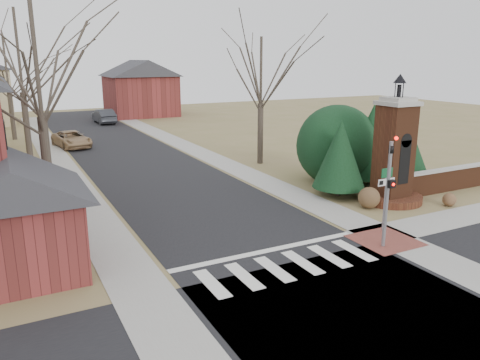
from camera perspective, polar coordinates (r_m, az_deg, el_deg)
ground at (r=16.49m, az=7.48°, el=-11.39°), size 120.00×120.00×0.00m
main_street at (r=35.88m, az=-12.89°, el=2.68°), size 8.00×70.00×0.01m
cross_street at (r=14.43m, az=14.51°, el=-15.78°), size 120.00×8.00×0.01m
crosswalk_zone at (r=17.08m, az=5.93°, el=-10.35°), size 8.00×2.20×0.02m
stop_bar at (r=18.23m, az=3.33°, el=-8.62°), size 8.00×0.35×0.02m
sidewalk_right_main at (r=37.47m, az=-5.18°, el=3.50°), size 2.00×60.00×0.02m
sidewalk_left at (r=34.99m, az=-21.14°, el=1.77°), size 2.00×60.00×0.02m
curb_apron at (r=20.06m, az=17.26°, el=-7.06°), size 2.40×2.40×0.02m
traffic_signal_pole at (r=18.65m, az=17.66°, el=-0.39°), size 0.28×0.41×4.50m
sign_post at (r=20.67m, az=17.34°, el=-0.77°), size 0.90×0.07×2.75m
brick_gate_monument at (r=25.04m, az=18.18°, el=2.29°), size 3.20×3.20×6.47m
brick_garden_wall at (r=28.69m, az=24.29°, el=0.14°), size 7.50×0.50×1.30m
garage_left at (r=17.29m, az=-25.84°, el=-3.56°), size 4.80×4.80×4.29m
house_distant_right at (r=62.43m, az=-12.09°, el=11.05°), size 8.80×8.80×7.30m
evergreen_near at (r=25.26m, az=12.10°, el=3.11°), size 2.80×2.80×4.10m
evergreen_mid at (r=28.24m, az=15.81°, el=4.70°), size 3.40×3.40×4.70m
evergreen_far at (r=29.07m, az=19.95°, el=3.24°), size 2.40×2.40×3.30m
evergreen_mass at (r=28.26m, az=11.75°, el=4.54°), size 4.80×4.80×4.80m
bare_tree_0 at (r=21.15m, az=-23.79°, el=14.79°), size 8.05×8.05×11.15m
bare_tree_1 at (r=34.13m, az=-25.50°, el=14.66°), size 8.40×8.40×11.64m
bare_tree_2 at (r=47.09m, az=-26.71°, el=12.91°), size 7.35×7.35×10.19m
bare_tree_3 at (r=32.38m, az=2.59°, el=13.71°), size 7.00×7.00×9.70m
pickup_truck at (r=41.50m, az=-19.84°, el=4.71°), size 3.02×5.14×1.34m
distant_car at (r=55.88m, az=-16.26°, el=7.49°), size 1.94×5.03×1.63m
dry_shrub_left at (r=23.91m, az=15.46°, el=-2.10°), size 1.07×1.07×1.07m
dry_shrub_right at (r=25.67m, az=24.16°, el=-2.19°), size 0.68×0.68×0.68m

